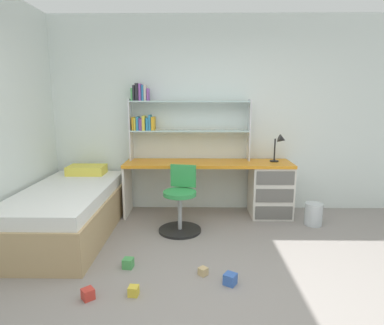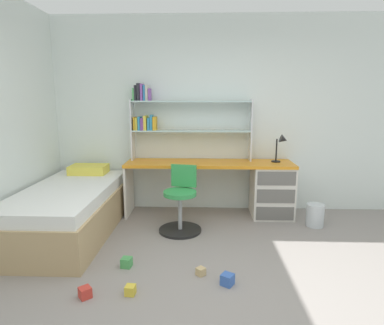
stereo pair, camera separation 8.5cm
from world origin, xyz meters
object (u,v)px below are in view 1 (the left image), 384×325
(bookshelf_hutch, at_px, (171,116))
(toy_block_red_1, at_px, (88,294))
(swivel_chair, at_px, (180,206))
(toy_block_natural_0, at_px, (203,271))
(toy_block_green_4, at_px, (128,263))
(desk_lamp, at_px, (280,144))
(bed_platform, at_px, (68,211))
(toy_block_yellow_3, at_px, (134,291))
(waste_bin, at_px, (314,214))
(toy_block_blue_2, at_px, (230,279))
(desk, at_px, (253,185))

(bookshelf_hutch, xyz_separation_m, toy_block_red_1, (-0.52, -2.16, -1.32))
(swivel_chair, bearing_deg, toy_block_natural_0, -76.10)
(swivel_chair, bearing_deg, toy_block_green_4, -116.62)
(desk_lamp, bearing_deg, toy_block_red_1, -135.01)
(bed_platform, bearing_deg, bookshelf_hutch, 36.22)
(bed_platform, distance_m, toy_block_green_4, 1.21)
(toy_block_yellow_3, bearing_deg, bookshelf_hutch, 85.64)
(desk_lamp, height_order, swivel_chair, desk_lamp)
(waste_bin, xyz_separation_m, toy_block_red_1, (-2.39, -1.63, -0.10))
(waste_bin, height_order, toy_block_green_4, waste_bin)
(bookshelf_hutch, height_order, toy_block_blue_2, bookshelf_hutch)
(desk, xyz_separation_m, bed_platform, (-2.31, -0.70, -0.14))
(desk_lamp, height_order, waste_bin, desk_lamp)
(desk_lamp, relative_size, toy_block_yellow_3, 4.75)
(bookshelf_hutch, relative_size, toy_block_green_4, 17.77)
(toy_block_blue_2, xyz_separation_m, toy_block_green_4, (-0.95, 0.27, -0.00))
(waste_bin, height_order, toy_block_red_1, waste_bin)
(desk_lamp, height_order, toy_block_natural_0, desk_lamp)
(toy_block_red_1, bearing_deg, toy_block_blue_2, 11.11)
(bookshelf_hutch, xyz_separation_m, toy_block_green_4, (-0.30, -1.65, -1.31))
(desk, height_order, swivel_chair, swivel_chair)
(toy_block_natural_0, bearing_deg, desk, 66.02)
(desk_lamp, bearing_deg, toy_block_natural_0, -123.29)
(toy_block_natural_0, bearing_deg, bookshelf_hutch, 103.32)
(toy_block_blue_2, height_order, toy_block_yellow_3, toy_block_blue_2)
(waste_bin, xyz_separation_m, toy_block_yellow_3, (-2.03, -1.57, -0.10))
(toy_block_yellow_3, distance_m, toy_block_green_4, 0.47)
(swivel_chair, relative_size, toy_block_yellow_3, 9.90)
(desk_lamp, height_order, bed_platform, desk_lamp)
(toy_block_red_1, height_order, toy_block_yellow_3, toy_block_red_1)
(swivel_chair, xyz_separation_m, toy_block_red_1, (-0.68, -1.42, -0.27))
(desk, xyz_separation_m, toy_block_red_1, (-1.66, -2.00, -0.38))
(toy_block_green_4, bearing_deg, toy_block_yellow_3, -72.92)
(desk, relative_size, waste_bin, 7.93)
(desk, xyz_separation_m, toy_block_yellow_3, (-1.30, -1.94, -0.39))
(waste_bin, bearing_deg, toy_block_natural_0, -139.23)
(bed_platform, distance_m, toy_block_red_1, 1.47)
(desk, relative_size, toy_block_green_4, 24.25)
(bookshelf_hutch, relative_size, swivel_chair, 2.09)
(swivel_chair, height_order, toy_block_yellow_3, swivel_chair)
(toy_block_blue_2, bearing_deg, swivel_chair, 112.42)
(bed_platform, xyz_separation_m, waste_bin, (3.04, 0.33, -0.14))
(bookshelf_hutch, bearing_deg, toy_block_natural_0, -76.68)
(bookshelf_hutch, xyz_separation_m, desk_lamp, (1.49, -0.15, -0.36))
(swivel_chair, bearing_deg, bed_platform, -174.77)
(bed_platform, relative_size, waste_bin, 6.89)
(desk_lamp, xyz_separation_m, toy_block_green_4, (-1.79, -1.50, -0.96))
(bookshelf_hutch, distance_m, bed_platform, 1.80)
(bookshelf_hutch, xyz_separation_m, swivel_chair, (0.16, -0.73, -1.04))
(waste_bin, relative_size, toy_block_blue_2, 2.91)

